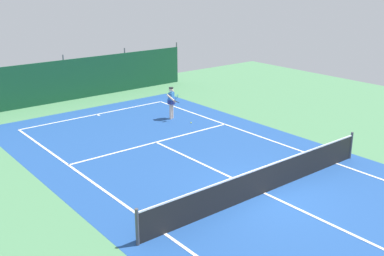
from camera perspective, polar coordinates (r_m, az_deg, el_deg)
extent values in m
plane|color=#4C8456|center=(15.86, 8.89, -7.97)|extent=(36.00, 36.00, 0.00)
cube|color=#1E478C|center=(15.86, 8.89, -7.96)|extent=(11.02, 26.60, 0.01)
cube|color=white|center=(24.84, -11.69, 1.67)|extent=(8.22, 0.10, 0.01)
cube|color=white|center=(13.43, -3.39, -12.90)|extent=(0.10, 23.80, 0.01)
cube|color=white|center=(18.88, 17.40, -4.20)|extent=(0.10, 23.80, 0.01)
cube|color=white|center=(20.32, -4.47, -1.76)|extent=(8.22, 0.10, 0.01)
cube|color=white|center=(15.86, 8.89, -7.94)|extent=(0.10, 12.80, 0.01)
cube|color=white|center=(24.72, -11.53, 1.59)|extent=(0.10, 0.30, 0.01)
cube|color=black|center=(15.66, 8.98, -6.41)|extent=(9.92, 0.03, 0.95)
cube|color=white|center=(15.46, 9.07, -4.73)|extent=(9.92, 0.04, 0.05)
cylinder|color=#47474C|center=(12.74, -6.80, -12.08)|extent=(0.10, 0.10, 1.10)
cylinder|color=#47474C|center=(19.40, 19.06, -2.04)|extent=(0.10, 0.10, 1.10)
cube|color=#14472D|center=(27.78, -15.37, 5.68)|extent=(16.22, 0.06, 2.40)
cylinder|color=#595B60|center=(27.80, -15.45, 6.00)|extent=(0.08, 0.08, 2.70)
cylinder|color=#595B60|center=(29.60, -8.23, 7.19)|extent=(0.08, 0.08, 2.70)
cylinder|color=#595B60|center=(31.82, -1.91, 8.14)|extent=(0.08, 0.08, 2.70)
cube|color=#234C1E|center=(28.46, -15.76, 4.59)|extent=(14.60, 0.70, 1.10)
cylinder|color=beige|center=(23.63, -2.46, 2.19)|extent=(0.12, 0.12, 0.82)
cylinder|color=beige|center=(23.45, -2.66, 2.06)|extent=(0.12, 0.12, 0.82)
cylinder|color=navy|center=(23.41, -2.58, 3.28)|extent=(0.40, 0.40, 0.22)
cube|color=#2D6BB7|center=(23.36, -2.58, 3.75)|extent=(0.41, 0.35, 0.56)
sphere|color=beige|center=(23.25, -2.60, 4.78)|extent=(0.22, 0.22, 0.22)
cylinder|color=black|center=(23.23, -2.60, 4.99)|extent=(0.23, 0.23, 0.04)
cylinder|color=beige|center=(23.55, -2.35, 3.95)|extent=(0.09, 0.09, 0.58)
cylinder|color=beige|center=(23.10, -2.55, 3.66)|extent=(0.33, 0.50, 0.41)
cylinder|color=black|center=(22.96, -1.92, 3.29)|extent=(0.16, 0.26, 0.13)
torus|color=teal|center=(22.91, -1.92, 3.82)|extent=(0.33, 0.26, 0.29)
sphere|color=#CCDB33|center=(22.86, -0.13, 0.66)|extent=(0.07, 0.07, 0.07)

